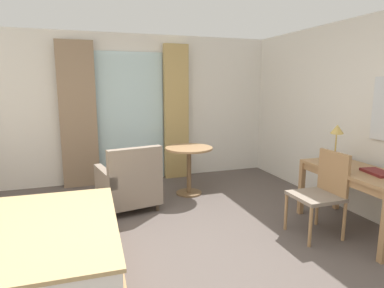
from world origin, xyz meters
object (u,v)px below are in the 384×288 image
(desk_chair, at_px, (323,189))
(closed_book, at_px, (378,172))
(armchair_by_window, at_px, (129,184))
(round_cafe_table, at_px, (189,159))
(writing_desk, at_px, (359,178))
(desk_lamp, at_px, (337,135))

(desk_chair, height_order, closed_book, desk_chair)
(armchair_by_window, relative_size, round_cafe_table, 1.26)
(writing_desk, relative_size, armchair_by_window, 1.45)
(desk_chair, xyz_separation_m, round_cafe_table, (-0.97, 1.79, 0.02))
(writing_desk, relative_size, round_cafe_table, 1.82)
(writing_desk, height_order, armchair_by_window, armchair_by_window)
(closed_book, distance_m, round_cafe_table, 2.51)
(writing_desk, bearing_deg, desk_lamp, 91.98)
(writing_desk, distance_m, closed_book, 0.22)
(desk_chair, xyz_separation_m, armchair_by_window, (-1.92, 1.49, -0.18))
(writing_desk, distance_m, round_cafe_table, 2.33)
(writing_desk, height_order, closed_book, closed_book)
(desk_chair, bearing_deg, closed_book, -27.27)
(closed_book, bearing_deg, desk_lamp, 107.21)
(armchair_by_window, bearing_deg, writing_desk, -33.38)
(desk_lamp, bearing_deg, round_cafe_table, 133.20)
(round_cafe_table, bearing_deg, desk_lamp, -46.80)
(desk_chair, relative_size, desk_lamp, 1.96)
(desk_chair, distance_m, armchair_by_window, 2.44)
(desk_chair, height_order, armchair_by_window, desk_chair)
(desk_lamp, bearing_deg, closed_book, -83.21)
(desk_lamp, distance_m, round_cafe_table, 2.10)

